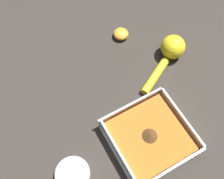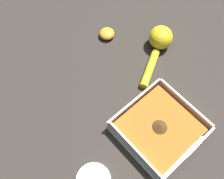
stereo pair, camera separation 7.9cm
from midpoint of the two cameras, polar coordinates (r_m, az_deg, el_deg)
ground_plane at (r=0.77m, az=5.92°, el=-8.25°), size 4.00×4.00×0.00m
square_dish at (r=0.75m, az=7.43°, el=-8.60°), size 0.21×0.21×0.05m
lemon_squeezer at (r=0.88m, az=7.66°, el=9.92°), size 0.21×0.14×0.08m
lemon_half at (r=0.92m, az=-3.61°, el=11.84°), size 0.05×0.05×0.03m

